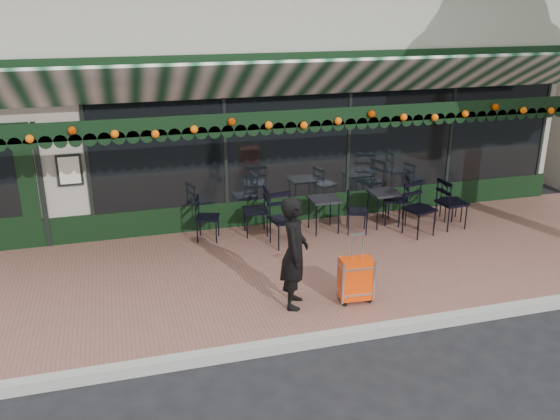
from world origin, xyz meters
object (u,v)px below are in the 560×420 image
object	(u,v)px
cafe_table_b	(324,202)
chair_a_front	(420,210)
chair_b_left	(256,211)
suitcase	(356,279)
woman	(294,253)
chair_a_right	(452,201)
chair_b_right	(357,212)
chair_a_left	(395,199)
chair_b_front	(284,220)
cafe_table_a	(384,195)
chair_solo	(208,218)
chair_a_extra	(452,203)

from	to	relation	value
cafe_table_b	chair_a_front	size ratio (longest dim) A/B	0.66
chair_a_front	chair_b_left	size ratio (longest dim) A/B	1.08
suitcase	woman	bearing A→B (deg)	174.63
cafe_table_b	chair_a_right	distance (m)	2.61
chair_b_right	woman	bearing A→B (deg)	158.28
suitcase	chair_a_left	world-z (taller)	suitcase
chair_a_right	chair_b_right	size ratio (longest dim) A/B	0.96
chair_a_front	chair_b_left	world-z (taller)	chair_a_front
suitcase	chair_b_front	xyz separation A→B (m)	(-0.40, 2.25, 0.12)
chair_a_front	chair_b_right	size ratio (longest dim) A/B	1.20
cafe_table_a	chair_b_front	distance (m)	2.14
cafe_table_a	chair_a_right	distance (m)	1.41
woman	suitcase	distance (m)	1.00
chair_solo	chair_b_left	bearing A→B (deg)	-71.77
woman	cafe_table_a	xyz separation A→B (m)	(2.56, 2.53, -0.21)
suitcase	chair_b_left	size ratio (longest dim) A/B	1.17
chair_b_left	chair_b_front	xyz separation A→B (m)	(0.36, -0.64, 0.02)
chair_b_left	woman	bearing A→B (deg)	3.12
suitcase	cafe_table_a	distance (m)	3.18
chair_a_extra	chair_b_front	distance (m)	3.26
cafe_table_a	chair_b_left	bearing A→B (deg)	175.14
chair_a_front	cafe_table_a	bearing A→B (deg)	107.00
chair_b_right	chair_solo	bearing A→B (deg)	99.67
woman	chair_a_front	xyz separation A→B (m)	(2.97, 1.90, -0.32)
cafe_table_a	chair_a_left	xyz separation A→B (m)	(0.27, 0.06, -0.13)
woman	cafe_table_b	size ratio (longest dim) A/B	2.52
chair_a_extra	chair_b_right	size ratio (longest dim) A/B	1.20
suitcase	chair_a_extra	world-z (taller)	suitcase
chair_b_front	cafe_table_b	bearing A→B (deg)	19.33
cafe_table_a	chair_a_extra	xyz separation A→B (m)	(1.17, -0.47, -0.12)
chair_a_extra	chair_solo	xyz separation A→B (m)	(-4.51, 0.66, -0.07)
cafe_table_b	chair_b_left	size ratio (longest dim) A/B	0.71
woman	chair_b_front	xyz separation A→B (m)	(0.47, 2.10, -0.34)
chair_a_left	chair_solo	xyz separation A→B (m)	(-3.61, 0.13, -0.06)
chair_b_front	chair_b_left	bearing A→B (deg)	112.02
chair_a_right	chair_b_right	xyz separation A→B (m)	(-2.03, -0.10, 0.01)
chair_solo	chair_b_front	bearing A→B (deg)	-99.63
chair_a_left	chair_b_right	size ratio (longest dim) A/B	1.16
chair_a_right	chair_a_left	bearing A→B (deg)	95.12
suitcase	chair_a_front	bearing A→B (deg)	48.80
cafe_table_a	chair_solo	world-z (taller)	chair_solo
chair_b_right	chair_a_front	bearing A→B (deg)	-93.83
cafe_table_b	woman	bearing A→B (deg)	-118.07
suitcase	cafe_table_a	world-z (taller)	suitcase
woman	suitcase	xyz separation A→B (m)	(0.87, -0.15, -0.46)
cafe_table_b	chair_a_right	bearing A→B (deg)	-2.72
suitcase	chair_a_right	world-z (taller)	suitcase
chair_a_left	chair_b_right	xyz separation A→B (m)	(-0.90, -0.27, -0.07)
chair_b_left	chair_solo	xyz separation A→B (m)	(-0.89, -0.02, -0.04)
chair_a_right	chair_a_extra	size ratio (longest dim) A/B	0.80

